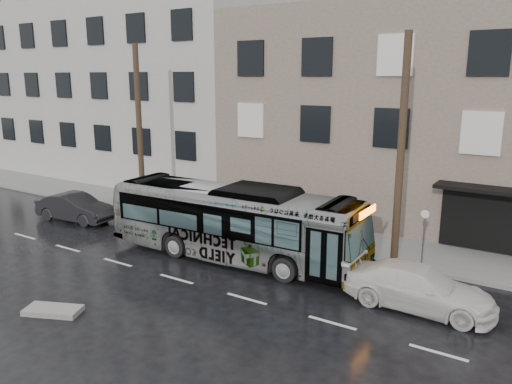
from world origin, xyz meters
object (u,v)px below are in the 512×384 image
utility_pole_front (401,152)px  sign_post (423,239)px  bus (234,222)px  dark_sedan (75,207)px  utility_pole_rear (139,131)px  white_sedan (419,288)px

utility_pole_front → sign_post: bearing=0.0°
bus → dark_sedan: size_ratio=2.57×
utility_pole_front → utility_pole_rear: bearing=180.0°
utility_pole_front → dark_sedan: 16.93m
utility_pole_rear → sign_post: utility_pole_rear is taller
white_sedan → dark_sedan: bearing=88.2°
utility_pole_rear → bus: bearing=-19.1°
utility_pole_rear → sign_post: 15.46m
dark_sedan → utility_pole_front: bearing=-86.7°
utility_pole_rear → bus: utility_pole_rear is taller
bus → white_sedan: 7.86m
white_sedan → utility_pole_front: bearing=29.4°
utility_pole_front → bus: 7.25m
utility_pole_front → sign_post: utility_pole_front is taller
utility_pole_rear → white_sedan: size_ratio=1.85×
utility_pole_front → utility_pole_rear: size_ratio=1.00×
bus → dark_sedan: bus is taller
sign_post → white_sedan: sign_post is taller
sign_post → dark_sedan: 17.57m
utility_pole_rear → sign_post: (15.10, 0.00, -3.30)m
utility_pole_rear → white_sedan: bearing=-11.7°
utility_pole_rear → bus: size_ratio=0.79×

